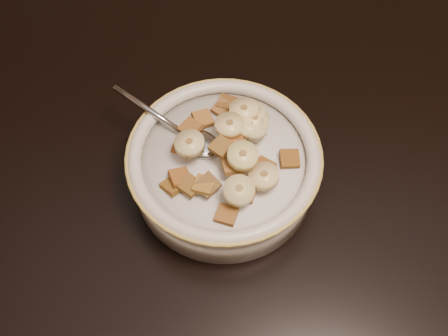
{
  "coord_description": "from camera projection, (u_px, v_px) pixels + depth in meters",
  "views": [
    {
      "loc": [
        -0.16,
        -0.21,
        1.3
      ],
      "look_at": [
        -0.15,
        0.11,
        0.78
      ],
      "focal_mm": 45.0,
      "sensor_mm": 36.0,
      "label": 1
    }
  ],
  "objects": [
    {
      "name": "cereal_square_10",
      "position": [
        227.0,
        103.0,
        0.62
      ],
      "size": [
        0.03,
        0.03,
        0.01
      ],
      "primitive_type": "cube",
      "rotation": [
        0.05,
        0.04,
        2.74
      ],
      "color": "brown",
      "rests_on": "milk"
    },
    {
      "name": "cereal_square_11",
      "position": [
        263.0,
        167.0,
        0.57
      ],
      "size": [
        0.03,
        0.03,
        0.01
      ],
      "primitive_type": "cube",
      "rotation": [
        0.02,
        0.18,
        2.42
      ],
      "color": "brown",
      "rests_on": "milk"
    },
    {
      "name": "banana_slice_9",
      "position": [
        264.0,
        176.0,
        0.56
      ],
      "size": [
        0.03,
        0.03,
        0.02
      ],
      "primitive_type": "cylinder",
      "rotation": [
        -0.08,
        0.14,
        1.64
      ],
      "color": "#D0B87D",
      "rests_on": "milk"
    },
    {
      "name": "banana_slice_1",
      "position": [
        255.0,
        120.0,
        0.59
      ],
      "size": [
        0.04,
        0.04,
        0.02
      ],
      "primitive_type": "cylinder",
      "rotation": [
        0.12,
        -0.13,
        2.73
      ],
      "color": "beige",
      "rests_on": "milk"
    },
    {
      "name": "milk",
      "position": [
        224.0,
        159.0,
        0.59
      ],
      "size": [
        0.16,
        0.16,
        0.0
      ],
      "primitive_type": "cylinder",
      "color": "silver",
      "rests_on": "cereal_bowl"
    },
    {
      "name": "cereal_square_8",
      "position": [
        226.0,
        215.0,
        0.55
      ],
      "size": [
        0.03,
        0.03,
        0.01
      ],
      "primitive_type": "cube",
      "rotation": [
        0.01,
        0.05,
        2.77
      ],
      "color": "brown",
      "rests_on": "milk"
    },
    {
      "name": "banana_slice_7",
      "position": [
        189.0,
        144.0,
        0.57
      ],
      "size": [
        0.04,
        0.04,
        0.01
      ],
      "primitive_type": "cylinder",
      "rotation": [
        -0.06,
        0.08,
        1.7
      ],
      "color": "#DACC84",
      "rests_on": "milk"
    },
    {
      "name": "cereal_square_16",
      "position": [
        208.0,
        185.0,
        0.56
      ],
      "size": [
        0.03,
        0.03,
        0.01
      ],
      "primitive_type": "cube",
      "rotation": [
        -0.24,
        -0.17,
        2.29
      ],
      "color": "brown",
      "rests_on": "milk"
    },
    {
      "name": "cereal_bowl",
      "position": [
        224.0,
        171.0,
        0.61
      ],
      "size": [
        0.2,
        0.2,
        0.05
      ],
      "primitive_type": "cylinder",
      "color": "silver",
      "rests_on": "table"
    },
    {
      "name": "banana_slice_4",
      "position": [
        251.0,
        113.0,
        0.6
      ],
      "size": [
        0.04,
        0.04,
        0.01
      ],
      "primitive_type": "cylinder",
      "rotation": [
        0.08,
        0.05,
        2.6
      ],
      "color": "beige",
      "rests_on": "milk"
    },
    {
      "name": "cereal_square_18",
      "position": [
        203.0,
        119.0,
        0.61
      ],
      "size": [
        0.03,
        0.03,
        0.01
      ],
      "primitive_type": "cube",
      "rotation": [
        0.18,
        -0.09,
        1.91
      ],
      "color": "#9B6521",
      "rests_on": "milk"
    },
    {
      "name": "cereal_square_12",
      "position": [
        238.0,
        149.0,
        0.57
      ],
      "size": [
        0.02,
        0.02,
        0.01
      ],
      "primitive_type": "cube",
      "rotation": [
        -0.23,
        0.09,
        0.03
      ],
      "color": "brown",
      "rests_on": "milk"
    },
    {
      "name": "table",
      "position": [
        366.0,
        275.0,
        0.6
      ],
      "size": [
        1.43,
        0.95,
        0.04
      ],
      "primitive_type": "cube",
      "rotation": [
        0.0,
        0.0,
        -0.04
      ],
      "color": "black",
      "rests_on": "floor"
    },
    {
      "name": "banana_slice_0",
      "position": [
        249.0,
        126.0,
        0.59
      ],
      "size": [
        0.04,
        0.04,
        0.01
      ],
      "primitive_type": "cylinder",
      "rotation": [
        0.09,
        -0.02,
        2.69
      ],
      "color": "#C7B986",
      "rests_on": "milk"
    },
    {
      "name": "cereal_square_9",
      "position": [
        221.0,
        147.0,
        0.57
      ],
      "size": [
        0.03,
        0.03,
        0.01
      ],
      "primitive_type": "cube",
      "rotation": [
        -0.11,
        -0.05,
        0.81
      ],
      "color": "olive",
      "rests_on": "milk"
    },
    {
      "name": "cereal_square_3",
      "position": [
        183.0,
        146.0,
        0.59
      ],
      "size": [
        0.03,
        0.03,
        0.01
      ],
      "primitive_type": "cube",
      "rotation": [
        0.01,
        -0.06,
        2.79
      ],
      "color": "brown",
      "rests_on": "milk"
    },
    {
      "name": "cereal_square_13",
      "position": [
        173.0,
        185.0,
        0.57
      ],
      "size": [
        0.03,
        0.03,
        0.01
      ],
      "primitive_type": "cube",
      "rotation": [
        0.15,
        0.18,
        2.32
      ],
      "color": "brown",
      "rests_on": "milk"
    },
    {
      "name": "cereal_square_7",
      "position": [
        233.0,
        165.0,
        0.56
      ],
      "size": [
        0.02,
        0.02,
        0.01
      ],
      "primitive_type": "cube",
      "rotation": [
        -0.16,
        -0.01,
        0.16
      ],
      "color": "olive",
      "rests_on": "milk"
    },
    {
      "name": "cereal_square_2",
      "position": [
        238.0,
        110.0,
        0.62
      ],
      "size": [
        0.02,
        0.02,
        0.01
      ],
      "primitive_type": "cube",
      "rotation": [
        -0.07,
        -0.08,
        1.82
      ],
      "color": "brown",
      "rests_on": "milk"
    },
    {
      "name": "cereal_square_19",
      "position": [
        180.0,
        177.0,
        0.57
      ],
      "size": [
        0.03,
        0.03,
        0.01
      ],
      "primitive_type": "cube",
      "rotation": [
        0.23,
        0.02,
        1.89
      ],
      "color": "brown",
      "rests_on": "milk"
    },
    {
      "name": "spoon",
      "position": [
        199.0,
        143.0,
        0.6
      ],
      "size": [
        0.06,
        0.06,
        0.01
      ],
      "primitive_type": "ellipsoid",
      "rotation": [
        0.0,
        0.0,
        4.08
      ],
      "color": "#A8ABB2",
      "rests_on": "cereal_bowl"
    },
    {
      "name": "banana_slice_6",
      "position": [
        253.0,
        127.0,
        0.59
      ],
      "size": [
        0.04,
        0.04,
        0.01
      ],
      "primitive_type": "cylinder",
      "rotation": [
        -0.03,
        0.12,
        0.32
      ],
      "color": "#CEBE82",
      "rests_on": "milk"
    },
    {
      "name": "cereal_square_17",
      "position": [
        234.0,
        141.0,
        0.58
      ],
      "size": [
        0.03,
        0.03,
        0.01
      ],
      "primitive_type": "cube",
      "rotation": [
        0.16,
        0.08,
        0.61
      ],
      "color": "brown",
      "rests_on": "milk"
    },
    {
      "name": "cereal_square_1",
      "position": [
        223.0,
        109.0,
        0.62
      ],
      "size": [
        0.03,
        0.03,
        0.01
      ],
      "primitive_type": "cube",
      "rotation": [
        -0.1,
        -0.06,
        2.45
      ],
      "color": "brown",
      "rests_on": "milk"
    },
    {
      "name": "banana_slice_3",
      "position": [
        230.0,
        125.0,
        0.58
      ],
      "size": [
        0.04,
        0.04,
        0.01
      ],
      "primitive_type": "cylinder",
      "rotation": [
        0.05,
        0.13,
        1.95
      ],
      "color": "#D8BE80",
      "rests_on": "milk"
    },
    {
      "name": "banana_slice_2",
      "position": [
        239.0,
        191.0,
        0.54
      ],
      "size": [
        0.04,
        0.04,
        0.01
      ],
      "primitive_type": "cylinder",
      "rotation": [
        0.14,
        -0.05,
        0.64
      ],
      "color": "#C7B97F",
      "rests_on": "milk"
    },
    {
      "name": "cereal_square_6",
      "position": [
        204.0,
        185.0,
        0.56
      ],
      "size": [
        0.03,
        0.03,
        0.01
      ],
      "primitive_type": "cube",
      "rotation": [
        0.03,
        0.1,
        2.78
      ],
      "color": "brown",
      "rests_on": "milk"
    },
    {
      "name": "cereal_square_5",
      "position": [
        246.0,
        191.0,
        0.56
      ],
      "size": [
        0.03,
        0.03,
        0.01
      ],
      "primitive_type": "cube",
      "rotation": [
        0.02,
        -0.13,
        1.19
      ],
      "color": "#905A1E",
      "rests_on": "milk"
    },
    {
      "name": "banana_slice_5",
      "position": [
        243.0,
        156.0,
        0.55
      ],
      "size": [
        0.04,
        0.04,
        0.01
      ],
      "primitive_type": "cylinder",
      "rotation": [
        0.02,
        -0.05,
        2.52
      ],
      "color": "#F2DD81",
      "rests_on": "milk"
    },
    {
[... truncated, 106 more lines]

